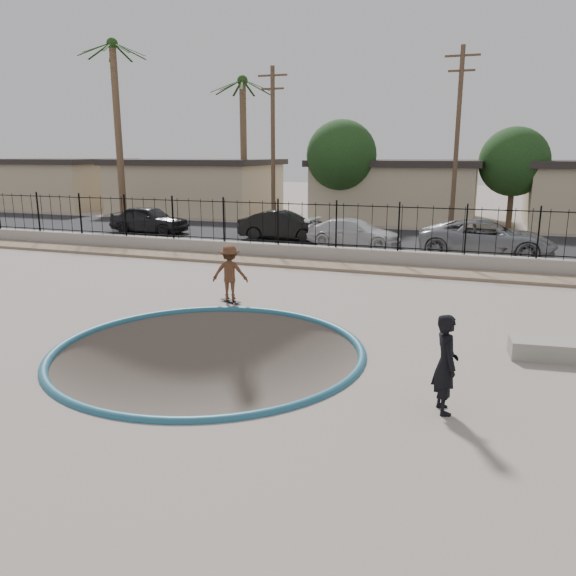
% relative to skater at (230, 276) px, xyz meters
% --- Properties ---
extents(ground, '(120.00, 120.00, 2.20)m').
position_rel_skater_xyz_m(ground, '(1.32, 9.00, -1.91)').
color(ground, gray).
rests_on(ground, ground).
extents(bowl_pit, '(6.84, 6.84, 1.80)m').
position_rel_skater_xyz_m(bowl_pit, '(1.32, -4.00, -0.81)').
color(bowl_pit, '#4C423A').
rests_on(bowl_pit, ground).
extents(coping_ring, '(7.04, 7.04, 0.20)m').
position_rel_skater_xyz_m(coping_ring, '(1.32, -4.00, -0.81)').
color(coping_ring, '#235C72').
rests_on(coping_ring, ground).
extents(rock_strip, '(42.00, 1.60, 0.11)m').
position_rel_skater_xyz_m(rock_strip, '(1.32, 6.20, -0.76)').
color(rock_strip, '#998064').
rests_on(rock_strip, ground).
extents(retaining_wall, '(42.00, 0.45, 0.60)m').
position_rel_skater_xyz_m(retaining_wall, '(1.32, 7.30, -0.51)').
color(retaining_wall, gray).
rests_on(retaining_wall, ground).
extents(fence, '(40.00, 0.04, 1.80)m').
position_rel_skater_xyz_m(fence, '(1.32, 7.30, 0.69)').
color(fence, black).
rests_on(fence, retaining_wall).
extents(street, '(90.00, 8.00, 0.04)m').
position_rel_skater_xyz_m(street, '(1.32, 14.00, -0.80)').
color(street, black).
rests_on(street, ground).
extents(house_west_far, '(10.60, 8.60, 3.90)m').
position_rel_skater_xyz_m(house_west_far, '(-26.68, 23.50, 1.16)').
color(house_west_far, tan).
rests_on(house_west_far, ground).
extents(house_west, '(11.60, 8.60, 3.90)m').
position_rel_skater_xyz_m(house_west, '(-13.68, 23.50, 1.16)').
color(house_west, tan).
rests_on(house_west, ground).
extents(house_center, '(10.60, 8.60, 3.90)m').
position_rel_skater_xyz_m(house_center, '(1.32, 23.50, 1.16)').
color(house_center, tan).
rests_on(house_center, ground).
extents(palm_left, '(2.30, 2.30, 11.30)m').
position_rel_skater_xyz_m(palm_left, '(-15.68, 17.00, 7.14)').
color(palm_left, brown).
rests_on(palm_left, ground).
extents(palm_mid, '(2.30, 2.30, 9.30)m').
position_rel_skater_xyz_m(palm_mid, '(-8.68, 21.00, 5.87)').
color(palm_mid, brown).
rests_on(palm_mid, ground).
extents(utility_pole_left, '(1.70, 0.24, 9.00)m').
position_rel_skater_xyz_m(utility_pole_left, '(-4.68, 16.00, 3.89)').
color(utility_pole_left, '#473323').
rests_on(utility_pole_left, ground).
extents(utility_pole_mid, '(1.70, 0.24, 9.50)m').
position_rel_skater_xyz_m(utility_pole_mid, '(5.32, 16.00, 4.14)').
color(utility_pole_mid, '#473323').
rests_on(utility_pole_mid, ground).
extents(street_tree_left, '(4.32, 4.32, 6.36)m').
position_rel_skater_xyz_m(street_tree_left, '(-1.68, 20.00, 3.37)').
color(street_tree_left, '#473323').
rests_on(street_tree_left, ground).
extents(street_tree_mid, '(3.96, 3.96, 5.83)m').
position_rel_skater_xyz_m(street_tree_mid, '(8.32, 21.00, 3.02)').
color(street_tree_mid, '#473323').
rests_on(street_tree_mid, ground).
extents(skater, '(1.17, 0.84, 1.63)m').
position_rel_skater_xyz_m(skater, '(0.00, 0.00, 0.00)').
color(skater, brown).
rests_on(skater, ground).
extents(skateboard, '(0.75, 0.48, 0.06)m').
position_rel_skater_xyz_m(skateboard, '(0.00, -0.00, -0.76)').
color(skateboard, black).
rests_on(skateboard, ground).
extents(videographer, '(0.60, 0.73, 1.73)m').
position_rel_skater_xyz_m(videographer, '(6.50, -5.38, 0.05)').
color(videographer, black).
rests_on(videographer, ground).
extents(concrete_ledge, '(1.66, 0.86, 0.40)m').
position_rel_skater_xyz_m(concrete_ledge, '(8.46, -2.01, -0.61)').
color(concrete_ledge, gray).
rests_on(concrete_ledge, ground).
extents(car_a, '(4.45, 1.93, 1.50)m').
position_rel_skater_xyz_m(car_a, '(-10.48, 12.00, -0.03)').
color(car_a, black).
rests_on(car_a, street).
extents(car_b, '(4.49, 1.74, 1.46)m').
position_rel_skater_xyz_m(car_b, '(-2.62, 12.00, -0.05)').
color(car_b, black).
rests_on(car_b, street).
extents(car_c, '(4.62, 2.22, 1.30)m').
position_rel_skater_xyz_m(car_c, '(1.21, 11.14, -0.13)').
color(car_c, silver).
rests_on(car_c, street).
extents(car_d, '(5.59, 2.64, 1.54)m').
position_rel_skater_xyz_m(car_d, '(7.09, 10.40, -0.01)').
color(car_d, gray).
rests_on(car_d, street).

